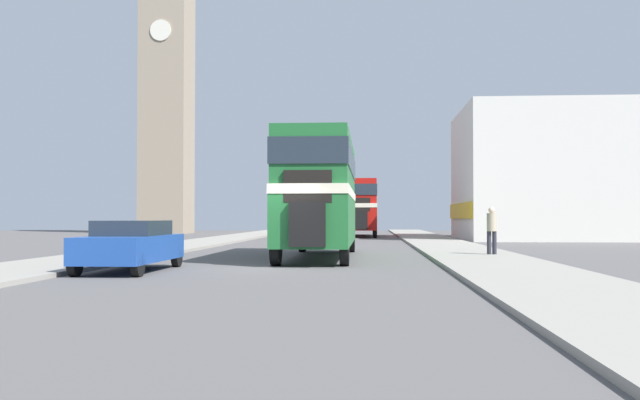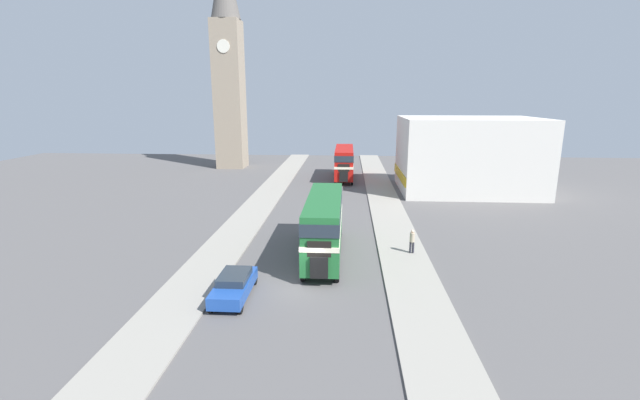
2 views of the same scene
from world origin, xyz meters
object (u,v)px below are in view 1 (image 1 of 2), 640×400
(pedestrian_walking, at_px, (492,227))
(church_tower, at_px, (167,53))
(car_parked_near, at_px, (131,245))
(bus_distant, at_px, (361,204))
(double_decker_bus, at_px, (320,188))

(pedestrian_walking, distance_m, church_tower, 48.15)
(car_parked_near, bearing_deg, bus_distant, 80.89)
(double_decker_bus, relative_size, car_parked_near, 2.42)
(car_parked_near, relative_size, church_tower, 0.14)
(pedestrian_walking, bearing_deg, church_tower, 121.34)
(double_decker_bus, height_order, pedestrian_walking, double_decker_bus)
(double_decker_bus, bearing_deg, bus_distant, 87.79)
(bus_distant, xyz_separation_m, car_parked_near, (-5.97, -37.24, -1.85))
(bus_distant, relative_size, church_tower, 0.33)
(bus_distant, bearing_deg, pedestrian_walking, -79.96)
(car_parked_near, distance_m, church_tower, 50.74)
(bus_distant, distance_m, pedestrian_walking, 30.13)
(double_decker_bus, xyz_separation_m, car_parked_near, (-4.81, -7.00, -1.85))
(double_decker_bus, distance_m, pedestrian_walking, 6.61)
(car_parked_near, relative_size, pedestrian_walking, 2.56)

